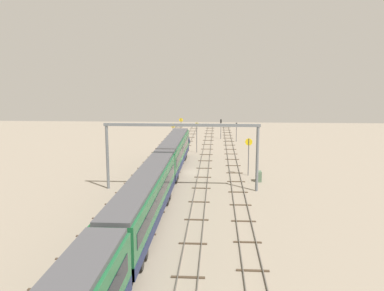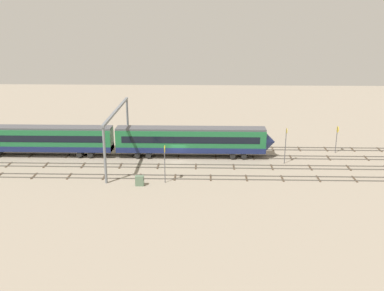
{
  "view_description": "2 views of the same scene",
  "coord_description": "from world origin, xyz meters",
  "px_view_note": "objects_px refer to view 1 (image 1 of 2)",
  "views": [
    {
      "loc": [
        -57.92,
        -4.21,
        13.66
      ],
      "look_at": [
        2.9,
        -0.41,
        3.62
      ],
      "focal_mm": 37.32,
      "sensor_mm": 36.0,
      "label": 1
    },
    {
      "loc": [
        4.04,
        -65.76,
        23.36
      ],
      "look_at": [
        2.2,
        1.94,
        2.07
      ],
      "focal_mm": 41.18,
      "sensor_mm": 36.0,
      "label": 2
    }
  ],
  "objects_px": {
    "overhead_gantry": "(181,140)",
    "signal_light_trackside_departure": "(236,129)",
    "speed_sign_near_foreground": "(197,134)",
    "speed_sign_far_trackside": "(181,125)",
    "speed_sign_distant_end": "(249,151)",
    "signal_light_trackside_approach": "(221,126)",
    "train": "(146,199)",
    "speed_sign_mid_trackside": "(173,130)",
    "relay_cabinet": "(259,176)"
  },
  "relations": [
    {
      "from": "speed_sign_near_foreground",
      "to": "signal_light_trackside_approach",
      "type": "xyz_separation_m",
      "value": [
        18.27,
        -4.73,
        -0.57
      ]
    },
    {
      "from": "speed_sign_mid_trackside",
      "to": "speed_sign_far_trackside",
      "type": "height_order",
      "value": "speed_sign_far_trackside"
    },
    {
      "from": "overhead_gantry",
      "to": "signal_light_trackside_departure",
      "type": "xyz_separation_m",
      "value": [
        40.29,
        -8.74,
        -3.59
      ]
    },
    {
      "from": "speed_sign_far_trackside",
      "to": "relay_cabinet",
      "type": "height_order",
      "value": "speed_sign_far_trackside"
    },
    {
      "from": "relay_cabinet",
      "to": "signal_light_trackside_approach",
      "type": "bearing_deg",
      "value": 6.94
    },
    {
      "from": "train",
      "to": "speed_sign_near_foreground",
      "type": "distance_m",
      "value": 39.09
    },
    {
      "from": "speed_sign_mid_trackside",
      "to": "signal_light_trackside_approach",
      "type": "distance_m",
      "value": 13.54
    },
    {
      "from": "train",
      "to": "overhead_gantry",
      "type": "height_order",
      "value": "overhead_gantry"
    },
    {
      "from": "overhead_gantry",
      "to": "signal_light_trackside_approach",
      "type": "distance_m",
      "value": 44.9
    },
    {
      "from": "overhead_gantry",
      "to": "speed_sign_near_foreground",
      "type": "height_order",
      "value": "overhead_gantry"
    },
    {
      "from": "train",
      "to": "speed_sign_mid_trackside",
      "type": "xyz_separation_m",
      "value": [
        48.46,
        2.82,
        0.43
      ]
    },
    {
      "from": "speed_sign_far_trackside",
      "to": "relay_cabinet",
      "type": "bearing_deg",
      "value": -160.73
    },
    {
      "from": "speed_sign_mid_trackside",
      "to": "speed_sign_near_foreground",
      "type": "bearing_deg",
      "value": -149.58
    },
    {
      "from": "signal_light_trackside_departure",
      "to": "relay_cabinet",
      "type": "xyz_separation_m",
      "value": [
        -35.52,
        -1.41,
        -2.08
      ]
    },
    {
      "from": "train",
      "to": "speed_sign_mid_trackside",
      "type": "relative_size",
      "value": 16.39
    },
    {
      "from": "overhead_gantry",
      "to": "speed_sign_mid_trackside",
      "type": "bearing_deg",
      "value": 7.96
    },
    {
      "from": "speed_sign_mid_trackside",
      "to": "speed_sign_distant_end",
      "type": "bearing_deg",
      "value": -153.12
    },
    {
      "from": "overhead_gantry",
      "to": "speed_sign_far_trackside",
      "type": "relative_size",
      "value": 4.12
    },
    {
      "from": "speed_sign_far_trackside",
      "to": "signal_light_trackside_departure",
      "type": "distance_m",
      "value": 14.0
    },
    {
      "from": "speed_sign_mid_trackside",
      "to": "speed_sign_far_trackside",
      "type": "distance_m",
      "value": 10.08
    },
    {
      "from": "train",
      "to": "signal_light_trackside_departure",
      "type": "height_order",
      "value": "train"
    },
    {
      "from": "overhead_gantry",
      "to": "speed_sign_far_trackside",
      "type": "distance_m",
      "value": 46.03
    },
    {
      "from": "overhead_gantry",
      "to": "speed_sign_mid_trackside",
      "type": "relative_size",
      "value": 4.21
    },
    {
      "from": "speed_sign_far_trackside",
      "to": "speed_sign_distant_end",
      "type": "bearing_deg",
      "value": -160.74
    },
    {
      "from": "train",
      "to": "speed_sign_mid_trackside",
      "type": "height_order",
      "value": "train"
    },
    {
      "from": "overhead_gantry",
      "to": "signal_light_trackside_approach",
      "type": "bearing_deg",
      "value": -6.82
    },
    {
      "from": "speed_sign_mid_trackside",
      "to": "relay_cabinet",
      "type": "relative_size",
      "value": 3.24
    },
    {
      "from": "train",
      "to": "speed_sign_distant_end",
      "type": "distance_m",
      "value": 23.75
    },
    {
      "from": "speed_sign_mid_trackside",
      "to": "speed_sign_distant_end",
      "type": "height_order",
      "value": "speed_sign_distant_end"
    },
    {
      "from": "overhead_gantry",
      "to": "relay_cabinet",
      "type": "distance_m",
      "value": 12.57
    },
    {
      "from": "train",
      "to": "speed_sign_distant_end",
      "type": "height_order",
      "value": "speed_sign_distant_end"
    },
    {
      "from": "signal_light_trackside_departure",
      "to": "speed_sign_near_foreground",
      "type": "bearing_deg",
      "value": 149.96
    },
    {
      "from": "speed_sign_mid_trackside",
      "to": "speed_sign_distant_end",
      "type": "relative_size",
      "value": 0.85
    },
    {
      "from": "speed_sign_near_foreground",
      "to": "signal_light_trackside_departure",
      "type": "height_order",
      "value": "speed_sign_near_foreground"
    },
    {
      "from": "speed_sign_mid_trackside",
      "to": "speed_sign_distant_end",
      "type": "distance_m",
      "value": 30.83
    },
    {
      "from": "relay_cabinet",
      "to": "speed_sign_distant_end",
      "type": "bearing_deg",
      "value": 19.36
    },
    {
      "from": "speed_sign_mid_trackside",
      "to": "signal_light_trackside_departure",
      "type": "height_order",
      "value": "speed_sign_mid_trackside"
    },
    {
      "from": "speed_sign_distant_end",
      "to": "signal_light_trackside_departure",
      "type": "distance_m",
      "value": 32.13
    },
    {
      "from": "train",
      "to": "speed_sign_distant_end",
      "type": "relative_size",
      "value": 13.87
    },
    {
      "from": "speed_sign_mid_trackside",
      "to": "signal_light_trackside_departure",
      "type": "xyz_separation_m",
      "value": [
        4.63,
        -13.73,
        -0.3
      ]
    },
    {
      "from": "speed_sign_near_foreground",
      "to": "signal_light_trackside_approach",
      "type": "bearing_deg",
      "value": -14.52
    },
    {
      "from": "overhead_gantry",
      "to": "signal_light_trackside_approach",
      "type": "height_order",
      "value": "overhead_gantry"
    },
    {
      "from": "overhead_gantry",
      "to": "speed_sign_far_trackside",
      "type": "xyz_separation_m",
      "value": [
        45.72,
        4.17,
        -3.33
      ]
    },
    {
      "from": "speed_sign_distant_end",
      "to": "speed_sign_far_trackside",
      "type": "bearing_deg",
      "value": 19.26
    },
    {
      "from": "train",
      "to": "signal_light_trackside_approach",
      "type": "relative_size",
      "value": 16.38
    },
    {
      "from": "overhead_gantry",
      "to": "signal_light_trackside_departure",
      "type": "bearing_deg",
      "value": -12.24
    },
    {
      "from": "speed_sign_far_trackside",
      "to": "signal_light_trackside_departure",
      "type": "xyz_separation_m",
      "value": [
        -5.42,
        -12.9,
        -0.26
      ]
    },
    {
      "from": "speed_sign_mid_trackside",
      "to": "relay_cabinet",
      "type": "height_order",
      "value": "speed_sign_mid_trackside"
    },
    {
      "from": "speed_sign_mid_trackside",
      "to": "signal_light_trackside_departure",
      "type": "bearing_deg",
      "value": -71.38
    },
    {
      "from": "signal_light_trackside_departure",
      "to": "speed_sign_distant_end",
      "type": "bearing_deg",
      "value": -179.62
    }
  ]
}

